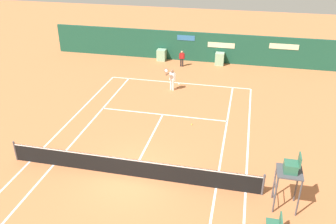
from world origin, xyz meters
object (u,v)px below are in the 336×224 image
(ball_kid_left_post, at_px, (182,57))
(umpire_chair, at_px, (290,172))
(tennis_ball_by_sideline, at_px, (192,124))
(player_on_baseline, at_px, (172,78))

(ball_kid_left_post, bearing_deg, umpire_chair, 105.16)
(tennis_ball_by_sideline, bearing_deg, player_on_baseline, 115.29)
(player_on_baseline, xyz_separation_m, tennis_ball_by_sideline, (2.25, -4.76, -0.90))
(player_on_baseline, relative_size, tennis_ball_by_sideline, 26.45)
(umpire_chair, height_order, ball_kid_left_post, umpire_chair)
(ball_kid_left_post, relative_size, tennis_ball_by_sideline, 20.05)
(umpire_chair, xyz_separation_m, tennis_ball_by_sideline, (-4.90, 6.05, -1.75))
(umpire_chair, distance_m, ball_kid_left_post, 17.54)
(player_on_baseline, height_order, tennis_ball_by_sideline, player_on_baseline)
(ball_kid_left_post, distance_m, tennis_ball_by_sideline, 10.17)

